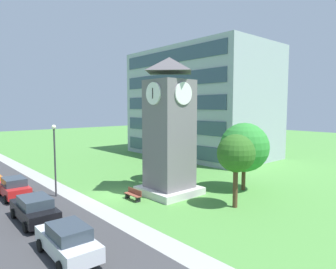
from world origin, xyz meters
The scene contains 13 objects.
ground_plane centered at (0.00, 0.00, 0.00)m, with size 160.00×160.00×0.00m, color #4C893D.
street_asphalt centered at (0.00, -7.05, 0.00)m, with size 120.00×7.20×0.01m, color #38383A.
kerb_strip centered at (0.00, -2.65, 0.00)m, with size 120.00×1.60×0.01m, color #9E9E99.
office_building centered at (-10.22, 21.52, 8.00)m, with size 21.62×12.66×16.00m.
clock_tower centered at (2.63, 3.82, 5.20)m, with size 4.43×4.43×11.54m.
park_bench centered at (2.09, 0.47, 0.46)m, with size 1.80×0.50×0.88m.
street_lamp centered at (-3.00, -3.82, 3.70)m, with size 0.36×0.36×5.99m.
tree_by_building centered at (-1.34, 6.58, 3.24)m, with size 3.56×3.56×5.03m.
tree_near_tower centered at (6.13, 9.62, 3.86)m, with size 4.36×4.36×6.05m.
tree_streetside centered at (8.49, 5.18, 4.02)m, with size 2.80×2.80×5.47m.
parked_car_red centered at (-4.88, -6.56, 0.86)m, with size 4.25×2.02×1.69m.
parked_car_black centered at (1.65, -6.96, 0.86)m, with size 4.85×2.18×1.69m.
parked_car_silver centered at (7.56, -7.22, 0.86)m, with size 4.64×2.05×1.69m.
Camera 1 is at (21.61, -12.90, 7.44)m, focal length 32.15 mm.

